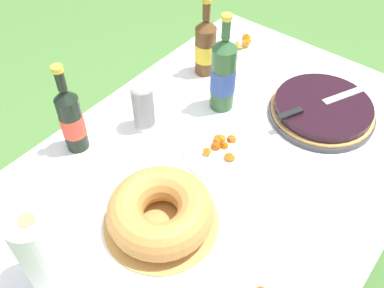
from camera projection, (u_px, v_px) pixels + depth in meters
name	position (u px, v px, depth m)	size (l,w,h in m)	color
ground_plane	(214.00, 267.00, 1.84)	(16.00, 16.00, 0.00)	#4C7A38
garden_table	(221.00, 176.00, 1.39)	(1.51, 1.01, 0.69)	brown
tablecloth	(222.00, 165.00, 1.35)	(1.52, 1.02, 0.10)	white
berry_tart	(322.00, 110.00, 1.47)	(0.36, 0.36, 0.06)	#38383D
serving_knife	(317.00, 104.00, 1.43)	(0.35, 0.18, 0.01)	silver
bundt_cake	(161.00, 212.00, 1.15)	(0.32, 0.32, 0.11)	tan
cup_stack	(143.00, 106.00, 1.39)	(0.07, 0.07, 0.18)	white
cider_bottle_green	(223.00, 74.00, 1.43)	(0.09, 0.09, 0.36)	#2D562D
cider_bottle_amber	(206.00, 46.00, 1.58)	(0.08, 0.08, 0.31)	brown
juice_bottle_red	(71.00, 119.00, 1.30)	(0.07, 0.07, 0.31)	black
snack_plate_near	(220.00, 151.00, 1.36)	(0.23, 0.23, 0.05)	white
snack_plate_right	(246.00, 41.00, 1.79)	(0.23, 0.23, 0.06)	white
paper_towel_roll	(41.00, 250.00, 0.99)	(0.11, 0.11, 0.25)	white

